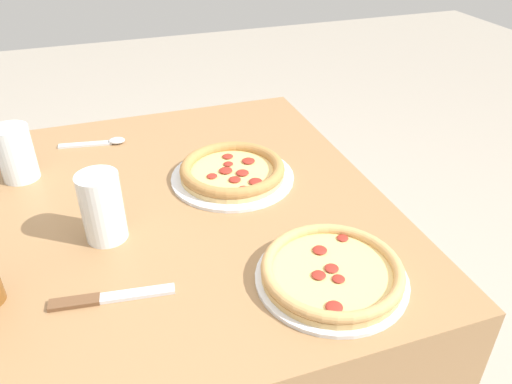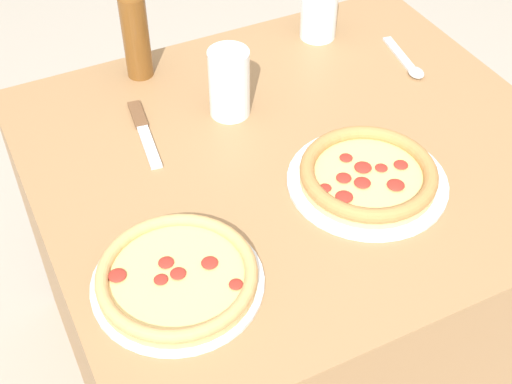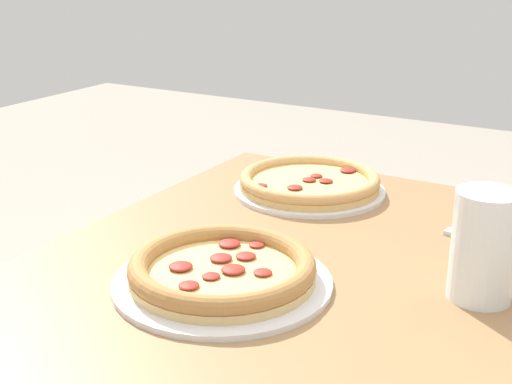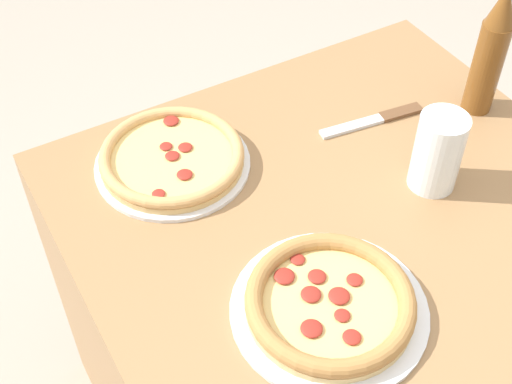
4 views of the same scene
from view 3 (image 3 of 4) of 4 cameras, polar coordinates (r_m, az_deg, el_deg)
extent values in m
cylinder|color=silver|center=(0.96, -2.70, -7.22)|extent=(0.30, 0.30, 0.01)
cylinder|color=#DBB775|center=(0.96, -2.71, -6.69)|extent=(0.25, 0.25, 0.01)
cylinder|color=#E5C170|center=(0.96, -2.72, -6.28)|extent=(0.22, 0.22, 0.00)
torus|color=#AD7A42|center=(0.95, -2.73, -5.92)|extent=(0.25, 0.25, 0.03)
ellipsoid|color=maroon|center=(0.98, -2.82, -5.28)|extent=(0.03, 0.03, 0.01)
ellipsoid|color=maroon|center=(0.94, 0.55, -6.44)|extent=(0.03, 0.03, 0.01)
ellipsoid|color=maroon|center=(0.95, -1.83, -6.20)|extent=(0.03, 0.03, 0.01)
ellipsoid|color=maroon|center=(0.99, -0.82, -5.13)|extent=(0.03, 0.03, 0.01)
ellipsoid|color=maroon|center=(0.91, -5.39, -7.44)|extent=(0.03, 0.03, 0.01)
ellipsoid|color=maroon|center=(1.03, -2.14, -4.13)|extent=(0.03, 0.03, 0.01)
ellipsoid|color=maroon|center=(0.96, -6.04, -5.92)|extent=(0.03, 0.03, 0.01)
ellipsoid|color=maroon|center=(0.93, -3.61, -6.73)|extent=(0.02, 0.02, 0.01)
ellipsoid|color=maroon|center=(1.02, 0.06, -4.23)|extent=(0.02, 0.02, 0.01)
cylinder|color=silver|center=(1.32, 4.28, 0.13)|extent=(0.28, 0.28, 0.01)
cylinder|color=tan|center=(1.31, 4.29, 0.54)|extent=(0.26, 0.26, 0.01)
cylinder|color=#E5C170|center=(1.31, 4.30, 0.85)|extent=(0.23, 0.23, 0.00)
torus|color=tan|center=(1.31, 4.31, 1.05)|extent=(0.26, 0.26, 0.02)
ellipsoid|color=maroon|center=(1.37, 7.34, 1.74)|extent=(0.03, 0.03, 0.01)
ellipsoid|color=maroon|center=(1.30, 5.61, 0.90)|extent=(0.03, 0.03, 0.01)
ellipsoid|color=maroon|center=(1.27, 0.41, 0.53)|extent=(0.02, 0.02, 0.00)
ellipsoid|color=maroon|center=(1.33, 4.85, 1.31)|extent=(0.02, 0.02, 0.01)
ellipsoid|color=maroon|center=(1.26, 3.13, 0.38)|extent=(0.03, 0.03, 0.01)
ellipsoid|color=maroon|center=(1.31, 4.27, 1.00)|extent=(0.03, 0.03, 0.01)
cylinder|color=white|center=(0.95, 17.77, -4.13)|extent=(0.08, 0.08, 0.14)
cylinder|color=black|center=(0.96, 17.61, -5.62)|extent=(0.07, 0.07, 0.08)
cube|color=silver|center=(1.15, 17.90, -3.71)|extent=(0.04, 0.13, 0.01)
camera|label=1|loc=(1.74, 26.08, 23.72)|focal=35.00mm
camera|label=2|loc=(1.88, -14.84, 32.96)|focal=50.00mm
camera|label=4|loc=(1.01, -53.18, 39.31)|focal=50.00mm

